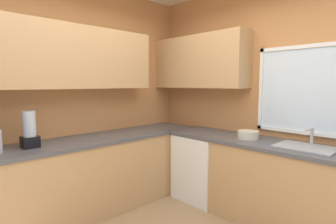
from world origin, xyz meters
TOP-DOWN VIEW (x-y plane):
  - room_shell at (-0.76, 0.52)m, footprint 3.55×3.55m
  - counter_run_left at (-1.40, 0.00)m, footprint 0.65×3.16m
  - counter_run_back at (0.21, 1.40)m, footprint 2.64×0.65m
  - dishwasher at (-0.74, 1.37)m, footprint 0.60×0.60m
  - sink_assembly at (0.49, 1.41)m, footprint 0.53×0.40m
  - bowl at (-0.13, 1.40)m, footprint 0.24×0.24m
  - blender_appliance at (-1.40, -0.51)m, footprint 0.15×0.15m

SIDE VIEW (x-z plane):
  - dishwasher at x=-0.74m, z-range 0.00..0.84m
  - counter_run_left at x=-1.40m, z-range 0.00..0.88m
  - counter_run_back at x=0.21m, z-range 0.00..0.89m
  - sink_assembly at x=0.49m, z-range 0.80..0.99m
  - bowl at x=-0.13m, z-range 0.88..0.97m
  - blender_appliance at x=-1.40m, z-range 0.87..1.23m
  - room_shell at x=-0.76m, z-range 0.48..3.27m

